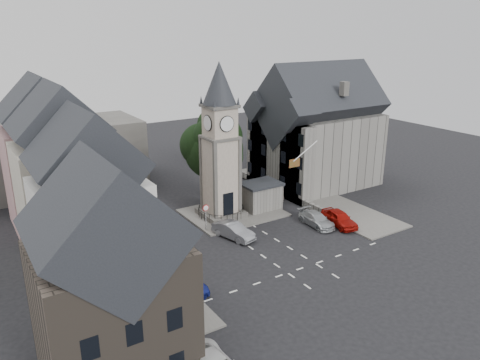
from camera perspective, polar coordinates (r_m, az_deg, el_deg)
ground at (r=44.33m, az=2.95°, el=-7.79°), size 120.00×120.00×0.00m
pavement_west at (r=44.29m, az=-15.23°, el=-8.39°), size 6.00×30.00×0.14m
pavement_east at (r=56.98m, az=8.16°, el=-1.82°), size 6.00×26.00×0.14m
central_island at (r=51.14m, az=-0.87°, el=-4.00°), size 10.00×8.00×0.16m
road_markings at (r=40.50m, az=7.53°, el=-10.61°), size 20.00×8.00×0.01m
clock_tower at (r=47.92m, az=-2.44°, el=4.57°), size 4.86×4.86×16.25m
stone_shelter at (r=51.92m, az=2.52°, el=-1.93°), size 4.30×3.30×3.08m
town_tree at (r=53.38m, az=-3.27°, el=4.72°), size 7.20×7.20×10.80m
warning_sign_post at (r=46.18m, az=-4.18°, el=-3.96°), size 0.70×0.19×2.85m
terrace_pink at (r=50.62m, az=-22.56°, el=2.11°), size 8.10×7.60×12.80m
terrace_cream at (r=43.04m, az=-20.55°, el=-0.34°), size 8.10×7.60×12.80m
terrace_tudor at (r=35.80m, az=-17.63°, el=-4.40°), size 8.10×7.60×12.00m
building_sw_stone at (r=27.98m, az=-15.39°, el=-12.75°), size 8.60×7.60×10.40m
backdrop_west at (r=63.29m, az=-21.24°, el=2.87°), size 20.00×10.00×8.00m
east_building at (r=59.68m, az=9.20°, el=5.26°), size 14.40×11.40×12.60m
east_boundary_wall at (r=56.64m, az=4.71°, el=-1.40°), size 0.40×16.00×0.90m
flagpole at (r=49.53m, az=7.97°, el=3.52°), size 3.68×0.10×2.74m
car_west_blue at (r=36.02m, az=-6.74°, el=-13.36°), size 3.92×1.92×1.29m
car_west_silver at (r=43.59m, az=-13.70°, el=-7.84°), size 4.14×3.25×1.32m
car_west_grey at (r=45.26m, az=-9.12°, el=-6.54°), size 5.08×3.41×1.29m
car_island_silver at (r=45.15m, az=-0.81°, el=-6.20°), size 2.74×4.83×1.51m
car_island_east at (r=48.55m, az=9.30°, el=-4.76°), size 2.09×4.67×1.33m
car_east_red at (r=48.94m, az=12.01°, el=-4.58°), size 2.52×4.86×1.58m
pedestrian at (r=54.26m, az=5.13°, el=-1.86°), size 0.66×0.46×1.71m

